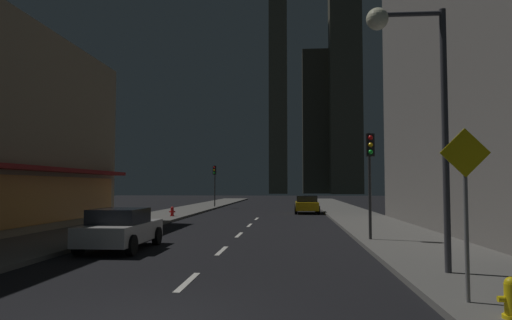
# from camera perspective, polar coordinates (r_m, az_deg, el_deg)

# --- Properties ---
(ground_plane) EXTENTS (78.00, 136.00, 0.10)m
(ground_plane) POSITION_cam_1_polar(r_m,az_deg,el_deg) (39.71, 0.97, -6.52)
(ground_plane) COLOR black
(sidewalk_right) EXTENTS (4.00, 76.00, 0.15)m
(sidewalk_right) POSITION_cam_1_polar(r_m,az_deg,el_deg) (39.89, 11.12, -6.27)
(sidewalk_right) COLOR #605E59
(sidewalk_right) RESTS_ON ground
(sidewalk_left) EXTENTS (4.00, 76.00, 0.15)m
(sidewalk_left) POSITION_cam_1_polar(r_m,az_deg,el_deg) (40.74, -8.96, -6.22)
(sidewalk_left) COLOR #605E59
(sidewalk_left) RESTS_ON ground
(lane_marking_center) EXTENTS (0.16, 28.20, 0.01)m
(lane_marking_center) POSITION_cam_1_polar(r_m,az_deg,el_deg) (18.86, -3.03, -10.02)
(lane_marking_center) COLOR silver
(lane_marking_center) RESTS_ON ground
(skyscraper_distant_tall) EXTENTS (5.25, 5.95, 69.49)m
(skyscraper_distant_tall) POSITION_cam_1_polar(r_m,az_deg,el_deg) (138.54, 2.73, 10.36)
(skyscraper_distant_tall) COLOR brown
(skyscraper_distant_tall) RESTS_ON ground
(skyscraper_distant_mid) EXTENTS (7.87, 6.26, 42.98)m
(skyscraper_distant_mid) POSITION_cam_1_polar(r_m,az_deg,el_deg) (140.74, 7.36, 4.68)
(skyscraper_distant_mid) COLOR #454133
(skyscraper_distant_mid) RESTS_ON ground
(skyscraper_distant_short) EXTENTS (8.79, 6.57, 61.11)m
(skyscraper_distant_short) POSITION_cam_1_polar(r_m,az_deg,el_deg) (133.43, 10.94, 9.10)
(skyscraper_distant_short) COLOR #514D3D
(skyscraper_distant_short) RESTS_ON ground
(car_parked_near) EXTENTS (1.98, 4.24, 1.45)m
(car_parked_near) POSITION_cam_1_polar(r_m,az_deg,el_deg) (17.15, -16.33, -8.11)
(car_parked_near) COLOR silver
(car_parked_near) RESTS_ON ground
(car_parked_far) EXTENTS (1.98, 4.24, 1.45)m
(car_parked_far) POSITION_cam_1_polar(r_m,az_deg,el_deg) (38.25, 6.26, -5.44)
(car_parked_far) COLOR gold
(car_parked_far) RESTS_ON ground
(fire_hydrant_yellow_near) EXTENTS (0.42, 0.30, 0.65)m
(fire_hydrant_yellow_near) POSITION_cam_1_polar(r_m,az_deg,el_deg) (8.65, 28.94, -14.76)
(fire_hydrant_yellow_near) COLOR yellow
(fire_hydrant_yellow_near) RESTS_ON sidewalk_right
(fire_hydrant_far_left) EXTENTS (0.42, 0.30, 0.65)m
(fire_hydrant_far_left) POSITION_cam_1_polar(r_m,az_deg,el_deg) (32.86, -10.28, -6.28)
(fire_hydrant_far_left) COLOR red
(fire_hydrant_far_left) RESTS_ON sidewalk_left
(traffic_light_near_right) EXTENTS (0.32, 0.48, 4.20)m
(traffic_light_near_right) POSITION_cam_1_polar(r_m,az_deg,el_deg) (18.78, 13.85, -0.22)
(traffic_light_near_right) COLOR #2D2D2D
(traffic_light_near_right) RESTS_ON sidewalk_right
(traffic_light_far_left) EXTENTS (0.32, 0.48, 4.20)m
(traffic_light_far_left) POSITION_cam_1_polar(r_m,az_deg,el_deg) (47.55, -5.12, -2.05)
(traffic_light_far_left) COLOR #2D2D2D
(traffic_light_far_left) RESTS_ON sidewalk_left
(street_lamp_right) EXTENTS (1.96, 0.56, 6.58)m
(street_lamp_right) POSITION_cam_1_polar(r_m,az_deg,el_deg) (12.34, 18.42, 10.18)
(street_lamp_right) COLOR #38383D
(street_lamp_right) RESTS_ON sidewalk_right
(pedestrian_crossing_sign) EXTENTS (0.91, 0.08, 3.15)m
(pedestrian_crossing_sign) POSITION_cam_1_polar(r_m,az_deg,el_deg) (9.28, 24.43, -4.33)
(pedestrian_crossing_sign) COLOR slate
(pedestrian_crossing_sign) RESTS_ON sidewalk_right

